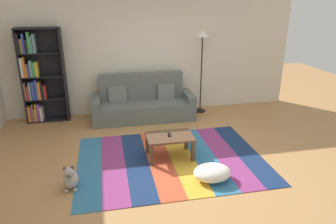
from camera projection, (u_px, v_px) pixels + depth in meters
name	position (u px, v px, depth m)	size (l,w,h in m)	color
ground_plane	(176.00, 158.00, 5.39)	(14.00, 14.00, 0.00)	#B27F4C
back_wall	(152.00, 55.00, 7.26)	(6.80, 0.10, 2.70)	silver
rug	(171.00, 159.00, 5.33)	(3.12, 2.31, 0.01)	teal
couch	(143.00, 104.00, 7.07)	(2.26, 0.80, 1.00)	#59605B
bookshelf	(38.00, 77.00, 6.68)	(0.90, 0.28, 2.04)	black
coffee_table	(170.00, 139.00, 5.31)	(0.79, 0.53, 0.40)	#513826
pouf	(212.00, 173.00, 4.70)	(0.58, 0.46, 0.23)	white
dog	(70.00, 178.00, 4.49)	(0.22, 0.35, 0.40)	#9E998E
standing_lamp	(202.00, 45.00, 7.04)	(0.32, 0.32, 1.92)	black
tv_remote	(169.00, 134.00, 5.30)	(0.04, 0.15, 0.02)	black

